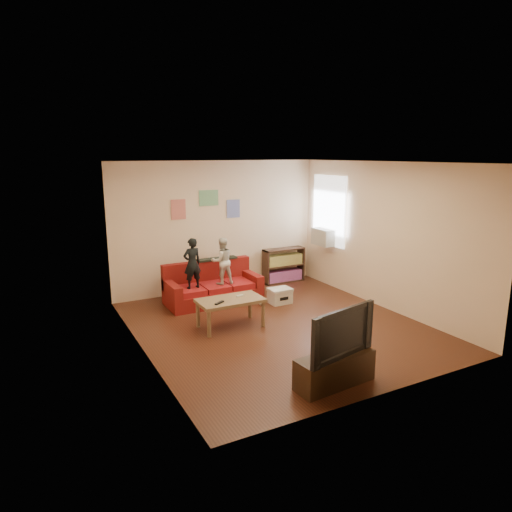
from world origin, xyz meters
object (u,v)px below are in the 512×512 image
bookshelf (284,267)px  television (336,331)px  child_b (222,261)px  sofa (212,288)px  child_a (192,263)px  file_box (280,296)px  tv_stand (335,370)px  coffee_table (230,303)px

bookshelf → television: 4.75m
child_b → sofa: bearing=-45.0°
sofa → television: bearing=-88.8°
sofa → child_a: (-0.45, -0.16, 0.59)m
file_box → tv_stand: 3.24m
coffee_table → tv_stand: (0.33, -2.39, -0.22)m
bookshelf → television: television is taller
file_box → child_a: bearing=160.9°
child_b → file_box: bearing=153.3°
sofa → file_box: sofa is taller
sofa → bookshelf: bearing=16.1°
sofa → child_b: 0.61m
child_b → child_a: bearing=2.5°
file_box → sofa: bearing=147.8°
coffee_table → child_a: bearing=99.6°
child_a → bookshelf: 2.58m
sofa → file_box: 1.33m
sofa → coffee_table: sofa is taller
coffee_table → television: bearing=-82.2°
child_b → coffee_table: (-0.39, -1.22, -0.42)m
child_a → tv_stand: child_a is taller
bookshelf → file_box: (-0.85, -1.27, -0.19)m
tv_stand → coffee_table: bearing=92.8°
sofa → television: 3.80m
child_b → television: size_ratio=0.83×
coffee_table → file_box: (1.36, 0.68, -0.27)m
coffee_table → file_box: 1.55m
child_b → file_box: child_b is taller
child_b → television: bearing=91.5°
sofa → television: television is taller
sofa → child_a: size_ratio=1.91×
sofa → coffee_table: bearing=-100.0°
file_box → tv_stand: bearing=-108.7°
tv_stand → television: bearing=0.0°
bookshelf → television: size_ratio=0.88×
coffee_table → tv_stand: coffee_table is taller
tv_stand → file_box: bearing=66.4°
child_a → child_b: bearing=175.0°
tv_stand → child_a: bearing=93.4°
child_a → bookshelf: (2.42, 0.73, -0.51)m
tv_stand → sofa: bearing=86.3°
child_a → tv_stand: size_ratio=0.89×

